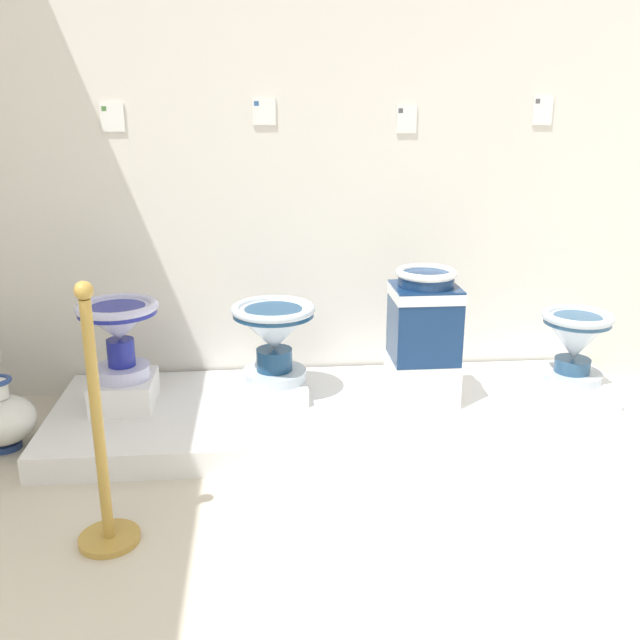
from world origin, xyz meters
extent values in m
cube|color=silver|center=(1.82, 3.03, 1.63)|extent=(3.84, 0.06, 3.27)
cube|color=white|center=(1.82, 2.51, 0.06)|extent=(2.88, 0.95, 0.12)
cube|color=white|center=(0.72, 2.55, 0.19)|extent=(0.29, 0.32, 0.14)
cylinder|color=silver|center=(0.72, 2.55, 0.30)|extent=(0.26, 0.26, 0.06)
cylinder|color=navy|center=(0.72, 2.55, 0.39)|extent=(0.13, 0.13, 0.13)
cone|color=silver|center=(0.72, 2.55, 0.54)|extent=(0.37, 0.37, 0.16)
cylinder|color=navy|center=(0.72, 2.55, 0.60)|extent=(0.36, 0.36, 0.03)
torus|color=silver|center=(0.72, 2.55, 0.62)|extent=(0.38, 0.38, 0.04)
cylinder|color=navy|center=(0.72, 2.55, 0.62)|extent=(0.26, 0.26, 0.01)
cube|color=white|center=(1.45, 2.61, 0.16)|extent=(0.32, 0.33, 0.09)
cylinder|color=silver|center=(1.45, 2.61, 0.23)|extent=(0.31, 0.31, 0.05)
cylinder|color=navy|center=(1.45, 2.61, 0.32)|extent=(0.18, 0.18, 0.11)
cone|color=silver|center=(1.45, 2.61, 0.47)|extent=(0.40, 0.40, 0.21)
cylinder|color=navy|center=(1.45, 2.61, 0.56)|extent=(0.40, 0.40, 0.03)
torus|color=silver|center=(1.45, 2.61, 0.58)|extent=(0.41, 0.41, 0.04)
cylinder|color=navy|center=(1.45, 2.61, 0.57)|extent=(0.28, 0.28, 0.01)
cube|color=white|center=(2.17, 2.49, 0.23)|extent=(0.32, 0.29, 0.22)
cube|color=navy|center=(2.17, 2.49, 0.52)|extent=(0.31, 0.29, 0.37)
cube|color=white|center=(2.17, 2.49, 0.67)|extent=(0.32, 0.30, 0.05)
cylinder|color=navy|center=(2.17, 2.49, 0.74)|extent=(0.27, 0.27, 0.06)
torus|color=white|center=(2.17, 2.49, 0.77)|extent=(0.29, 0.29, 0.04)
cube|color=white|center=(2.91, 2.43, 0.18)|extent=(0.38, 0.33, 0.11)
cylinder|color=silver|center=(2.91, 2.43, 0.25)|extent=(0.29, 0.29, 0.04)
cylinder|color=#294F73|center=(2.91, 2.43, 0.31)|extent=(0.17, 0.17, 0.07)
cone|color=silver|center=(2.91, 2.43, 0.45)|extent=(0.32, 0.32, 0.22)
cylinder|color=#294F73|center=(2.91, 2.43, 0.53)|extent=(0.32, 0.32, 0.03)
torus|color=silver|center=(2.91, 2.43, 0.55)|extent=(0.34, 0.34, 0.04)
cylinder|color=#294F73|center=(2.91, 2.43, 0.55)|extent=(0.23, 0.23, 0.01)
cube|color=white|center=(0.69, 3.00, 1.47)|extent=(0.11, 0.01, 0.14)
cube|color=#5B9E4C|center=(0.65, 3.00, 1.51)|extent=(0.02, 0.01, 0.02)
cube|color=white|center=(1.44, 3.00, 1.49)|extent=(0.12, 0.01, 0.13)
cube|color=#386BAD|center=(1.40, 3.00, 1.53)|extent=(0.02, 0.01, 0.02)
cube|color=white|center=(2.16, 3.00, 1.45)|extent=(0.10, 0.01, 0.14)
cube|color=slate|center=(2.13, 3.00, 1.50)|extent=(0.02, 0.01, 0.02)
cube|color=white|center=(2.87, 3.00, 1.50)|extent=(0.10, 0.01, 0.15)
cube|color=slate|center=(2.84, 3.00, 1.54)|extent=(0.02, 0.01, 0.02)
cylinder|color=navy|center=(0.20, 2.39, 0.01)|extent=(0.15, 0.15, 0.03)
ellipsoid|color=white|center=(0.20, 2.39, 0.14)|extent=(0.30, 0.30, 0.22)
cylinder|color=#B68D3B|center=(0.83, 1.61, 0.01)|extent=(0.22, 0.22, 0.02)
cylinder|color=#B68D3B|center=(0.83, 1.61, 0.47)|extent=(0.04, 0.04, 0.89)
sphere|color=#B68D3B|center=(0.83, 1.61, 0.94)|extent=(0.06, 0.06, 0.06)
camera|label=1|loc=(1.40, -0.60, 1.50)|focal=38.52mm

